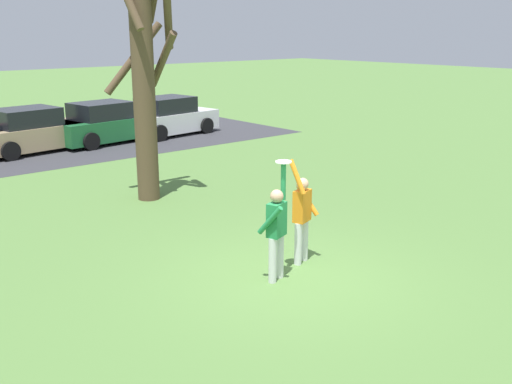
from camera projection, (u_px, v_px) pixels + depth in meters
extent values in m
plane|color=#567F3D|center=(292.00, 276.00, 10.59)|extent=(120.00, 120.00, 0.00)
cylinder|color=silver|center=(273.00, 260.00, 10.23)|extent=(0.14, 0.14, 0.82)
cylinder|color=silver|center=(280.00, 256.00, 10.45)|extent=(0.14, 0.14, 0.82)
cube|color=#238447|center=(277.00, 219.00, 10.15)|extent=(0.41, 0.32, 0.60)
sphere|color=tan|center=(277.00, 196.00, 10.04)|extent=(0.23, 0.23, 0.23)
cylinder|color=#238447|center=(270.00, 220.00, 9.95)|extent=(0.21, 0.48, 0.58)
cylinder|color=#238447|center=(283.00, 181.00, 10.17)|extent=(0.09, 0.09, 0.66)
cylinder|color=silver|center=(304.00, 240.00, 11.24)|extent=(0.14, 0.14, 0.82)
cylinder|color=silver|center=(298.00, 244.00, 11.03)|extent=(0.14, 0.14, 0.82)
cube|color=orange|center=(302.00, 206.00, 10.94)|extent=(0.41, 0.32, 0.60)
sphere|color=tan|center=(303.00, 184.00, 10.83)|extent=(0.23, 0.23, 0.23)
cylinder|color=orange|center=(308.00, 200.00, 11.12)|extent=(0.21, 0.48, 0.58)
cylinder|color=orange|center=(297.00, 177.00, 10.60)|extent=(0.18, 0.35, 0.65)
cylinder|color=white|center=(284.00, 162.00, 10.08)|extent=(0.28, 0.28, 0.02)
cube|color=tan|center=(32.00, 137.00, 21.29)|extent=(4.30, 2.33, 0.80)
cube|color=black|center=(26.00, 117.00, 20.99)|extent=(2.30, 1.90, 0.64)
cylinder|color=black|center=(51.00, 135.00, 22.85)|extent=(0.68, 0.31, 0.66)
cylinder|color=black|center=(77.00, 141.00, 21.68)|extent=(0.68, 0.31, 0.66)
cylinder|color=black|center=(10.00, 151.00, 19.85)|extent=(0.68, 0.31, 0.66)
cube|color=#1E6633|center=(106.00, 129.00, 23.04)|extent=(4.30, 2.33, 0.80)
cube|color=black|center=(101.00, 110.00, 22.74)|extent=(2.30, 1.90, 0.64)
cylinder|color=black|center=(119.00, 128.00, 24.59)|extent=(0.68, 0.31, 0.66)
cylinder|color=black|center=(146.00, 133.00, 23.42)|extent=(0.68, 0.31, 0.66)
cylinder|color=black|center=(64.00, 136.00, 22.77)|extent=(0.68, 0.31, 0.66)
cylinder|color=black|center=(91.00, 141.00, 21.59)|extent=(0.68, 0.31, 0.66)
cube|color=white|center=(169.00, 122.00, 24.77)|extent=(4.30, 2.33, 0.80)
cube|color=black|center=(166.00, 105.00, 24.47)|extent=(2.30, 1.90, 0.64)
cylinder|color=black|center=(178.00, 121.00, 26.32)|extent=(0.68, 0.31, 0.66)
cylinder|color=black|center=(206.00, 126.00, 25.15)|extent=(0.68, 0.31, 0.66)
cylinder|color=black|center=(132.00, 128.00, 24.50)|extent=(0.68, 0.31, 0.66)
cylinder|color=black|center=(160.00, 133.00, 23.33)|extent=(0.68, 0.31, 0.66)
cube|color=#38383D|center=(33.00, 152.00, 21.31)|extent=(21.04, 6.40, 0.01)
cylinder|color=brown|center=(144.00, 93.00, 14.74)|extent=(0.56, 0.56, 5.50)
cylinder|color=brown|center=(163.00, 60.00, 14.88)|extent=(0.24, 1.31, 1.44)
cylinder|color=brown|center=(133.00, 58.00, 15.15)|extent=(1.62, 0.53, 1.84)
cylinder|color=brown|center=(167.00, 7.00, 14.27)|extent=(0.99, 1.34, 2.07)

